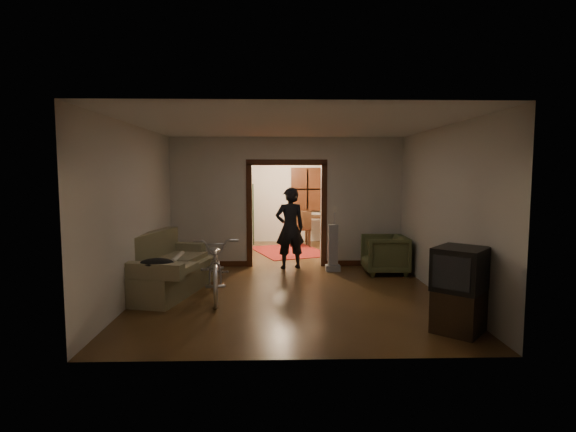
{
  "coord_description": "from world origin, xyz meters",
  "views": [
    {
      "loc": [
        -0.24,
        -8.99,
        2.05
      ],
      "look_at": [
        0.0,
        -0.3,
        1.2
      ],
      "focal_mm": 28.0,
      "sensor_mm": 36.0,
      "label": 1
    }
  ],
  "objects_px": {
    "person": "(290,228)",
    "desk": "(323,230)",
    "locker": "(237,214)",
    "bicycle": "(216,266)",
    "armchair": "(385,254)",
    "sofa": "(168,263)"
  },
  "relations": [
    {
      "from": "locker",
      "to": "bicycle",
      "type": "bearing_deg",
      "value": -105.62
    },
    {
      "from": "person",
      "to": "sofa",
      "type": "bearing_deg",
      "value": 25.67
    },
    {
      "from": "armchair",
      "to": "desk",
      "type": "bearing_deg",
      "value": -166.95
    },
    {
      "from": "bicycle",
      "to": "armchair",
      "type": "height_order",
      "value": "bicycle"
    },
    {
      "from": "armchair",
      "to": "person",
      "type": "height_order",
      "value": "person"
    },
    {
      "from": "bicycle",
      "to": "locker",
      "type": "height_order",
      "value": "locker"
    },
    {
      "from": "bicycle",
      "to": "person",
      "type": "distance_m",
      "value": 2.52
    },
    {
      "from": "person",
      "to": "desk",
      "type": "relative_size",
      "value": 1.62
    },
    {
      "from": "bicycle",
      "to": "desk",
      "type": "relative_size",
      "value": 1.85
    },
    {
      "from": "person",
      "to": "bicycle",
      "type": "bearing_deg",
      "value": 44.93
    },
    {
      "from": "person",
      "to": "locker",
      "type": "distance_m",
      "value": 3.55
    },
    {
      "from": "desk",
      "to": "person",
      "type": "bearing_deg",
      "value": -124.51
    },
    {
      "from": "armchair",
      "to": "desk",
      "type": "distance_m",
      "value": 3.95
    },
    {
      "from": "bicycle",
      "to": "desk",
      "type": "distance_m",
      "value": 5.95
    },
    {
      "from": "armchair",
      "to": "desk",
      "type": "xyz_separation_m",
      "value": [
        -0.85,
        3.86,
        0.0
      ]
    },
    {
      "from": "person",
      "to": "desk",
      "type": "distance_m",
      "value": 3.52
    },
    {
      "from": "bicycle",
      "to": "person",
      "type": "xyz_separation_m",
      "value": [
        1.29,
        2.14,
        0.35
      ]
    },
    {
      "from": "sofa",
      "to": "locker",
      "type": "bearing_deg",
      "value": 94.8
    },
    {
      "from": "locker",
      "to": "person",
      "type": "bearing_deg",
      "value": -83.61
    },
    {
      "from": "locker",
      "to": "desk",
      "type": "distance_m",
      "value": 2.5
    },
    {
      "from": "person",
      "to": "desk",
      "type": "xyz_separation_m",
      "value": [
        1.06,
        3.33,
        -0.47
      ]
    },
    {
      "from": "bicycle",
      "to": "armchair",
      "type": "distance_m",
      "value": 3.58
    }
  ]
}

